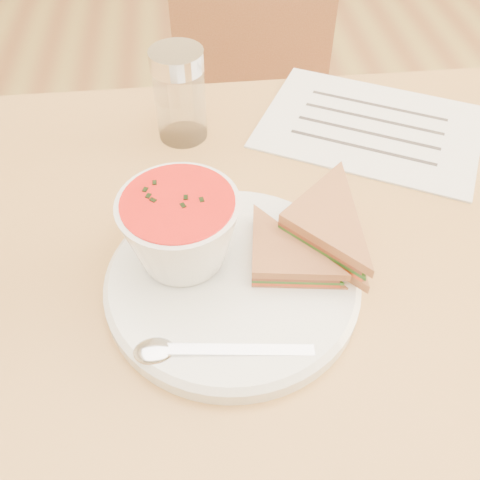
{
  "coord_description": "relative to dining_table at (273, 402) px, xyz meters",
  "views": [
    {
      "loc": [
        -0.1,
        -0.38,
        1.19
      ],
      "look_at": [
        -0.06,
        -0.02,
        0.8
      ],
      "focal_mm": 40.0,
      "sensor_mm": 36.0,
      "label": 1
    }
  ],
  "objects": [
    {
      "name": "paper_menu",
      "position": [
        0.15,
        0.21,
        0.38
      ],
      "size": [
        0.36,
        0.33,
        0.0
      ],
      "primitive_type": null,
      "rotation": [
        0.0,
        0.0,
        -0.49
      ],
      "color": "white",
      "rests_on": "dining_table"
    },
    {
      "name": "spoon",
      "position": [
        -0.09,
        -0.13,
        0.4
      ],
      "size": [
        0.19,
        0.06,
        0.01
      ],
      "primitive_type": null,
      "rotation": [
        0.0,
        0.0,
        -0.1
      ],
      "color": "silver",
      "rests_on": "plate"
    },
    {
      "name": "condiment_shaker",
      "position": [
        -0.11,
        0.22,
        0.44
      ],
      "size": [
        0.07,
        0.07,
        0.12
      ],
      "primitive_type": null,
      "rotation": [
        0.0,
        0.0,
        -0.07
      ],
      "color": "silver",
      "rests_on": "dining_table"
    },
    {
      "name": "sandwich_half_b",
      "position": [
        -0.02,
        -0.01,
        0.42
      ],
      "size": [
        0.16,
        0.16,
        0.03
      ],
      "primitive_type": null,
      "rotation": [
        0.0,
        0.0,
        -0.83
      ],
      "color": "#C06F44",
      "rests_on": "plate"
    },
    {
      "name": "sandwich_half_a",
      "position": [
        -0.05,
        -0.06,
        0.41
      ],
      "size": [
        0.11,
        0.11,
        0.03
      ],
      "primitive_type": null,
      "rotation": [
        0.0,
        0.0,
        -0.14
      ],
      "color": "#C06F44",
      "rests_on": "plate"
    },
    {
      "name": "soup_bowl",
      "position": [
        -0.11,
        -0.01,
        0.43
      ],
      "size": [
        0.13,
        0.13,
        0.08
      ],
      "primitive_type": null,
      "rotation": [
        0.0,
        0.0,
        0.13
      ],
      "color": "white",
      "rests_on": "plate"
    },
    {
      "name": "dining_table",
      "position": [
        0.0,
        0.0,
        0.0
      ],
      "size": [
        1.0,
        0.7,
        0.75
      ],
      "primitive_type": null,
      "color": "olive",
      "rests_on": "floor"
    },
    {
      "name": "plate",
      "position": [
        -0.07,
        -0.04,
        0.38
      ],
      "size": [
        0.32,
        0.32,
        0.02
      ],
      "primitive_type": null,
      "rotation": [
        0.0,
        0.0,
        0.27
      ],
      "color": "white",
      "rests_on": "dining_table"
    },
    {
      "name": "chair_far",
      "position": [
        0.05,
        0.64,
        0.05
      ],
      "size": [
        0.41,
        0.41,
        0.85
      ],
      "primitive_type": null,
      "rotation": [
        0.0,
        0.0,
        3.06
      ],
      "color": "brown",
      "rests_on": "floor"
    }
  ]
}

